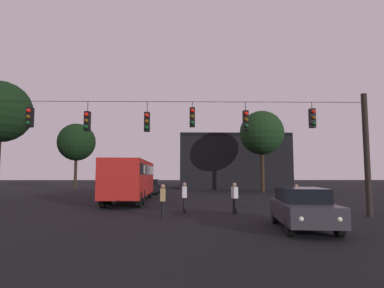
{
  "coord_description": "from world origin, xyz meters",
  "views": [
    {
      "loc": [
        0.89,
        -4.12,
        2.04
      ],
      "look_at": [
        1.14,
        11.45,
        3.5
      ],
      "focal_mm": 30.17,
      "sensor_mm": 36.0,
      "label": 1
    }
  ],
  "objects_px": {
    "pedestrian_crossing_left": "(235,196)",
    "city_bus": "(131,176)",
    "pedestrian_crossing_center": "(297,197)",
    "car_near_right": "(302,207)",
    "pedestrian_crossing_right": "(163,199)",
    "tree_behind_building": "(0,112)",
    "tree_left_silhouette": "(262,133)",
    "pedestrian_near_bus": "(184,196)",
    "tree_right_far": "(77,142)",
    "car_far_left": "(150,186)"
  },
  "relations": [
    {
      "from": "pedestrian_crossing_left",
      "to": "city_bus",
      "type": "bearing_deg",
      "value": 132.36
    },
    {
      "from": "pedestrian_crossing_center",
      "to": "car_near_right",
      "type": "bearing_deg",
      "value": -106.67
    },
    {
      "from": "pedestrian_crossing_center",
      "to": "pedestrian_crossing_right",
      "type": "height_order",
      "value": "pedestrian_crossing_right"
    },
    {
      "from": "car_near_right",
      "to": "tree_behind_building",
      "type": "relative_size",
      "value": 0.47
    },
    {
      "from": "pedestrian_crossing_left",
      "to": "tree_left_silhouette",
      "type": "xyz_separation_m",
      "value": [
        6.04,
        19.32,
        5.81
      ]
    },
    {
      "from": "pedestrian_near_bus",
      "to": "tree_left_silhouette",
      "type": "bearing_deg",
      "value": 65.35
    },
    {
      "from": "pedestrian_crossing_right",
      "to": "tree_right_far",
      "type": "distance_m",
      "value": 32.82
    },
    {
      "from": "pedestrian_crossing_left",
      "to": "pedestrian_crossing_right",
      "type": "xyz_separation_m",
      "value": [
        -3.62,
        -1.63,
        -0.01
      ]
    },
    {
      "from": "pedestrian_crossing_center",
      "to": "tree_right_far",
      "type": "height_order",
      "value": "tree_right_far"
    },
    {
      "from": "city_bus",
      "to": "pedestrian_crossing_right",
      "type": "relative_size",
      "value": 7.03
    },
    {
      "from": "car_far_left",
      "to": "tree_right_far",
      "type": "height_order",
      "value": "tree_right_far"
    },
    {
      "from": "car_near_right",
      "to": "tree_right_far",
      "type": "height_order",
      "value": "tree_right_far"
    },
    {
      "from": "car_far_left",
      "to": "pedestrian_near_bus",
      "type": "bearing_deg",
      "value": -77.27
    },
    {
      "from": "pedestrian_crossing_right",
      "to": "tree_right_far",
      "type": "xyz_separation_m",
      "value": [
        -14.08,
        29.12,
        5.53
      ]
    },
    {
      "from": "tree_right_far",
      "to": "car_far_left",
      "type": "bearing_deg",
      "value": -43.47
    },
    {
      "from": "city_bus",
      "to": "car_far_left",
      "type": "relative_size",
      "value": 2.55
    },
    {
      "from": "tree_behind_building",
      "to": "tree_right_far",
      "type": "distance_m",
      "value": 18.53
    },
    {
      "from": "city_bus",
      "to": "car_far_left",
      "type": "distance_m",
      "value": 9.42
    },
    {
      "from": "car_far_left",
      "to": "tree_left_silhouette",
      "type": "distance_m",
      "value": 13.92
    },
    {
      "from": "tree_behind_building",
      "to": "car_near_right",
      "type": "bearing_deg",
      "value": -35.25
    },
    {
      "from": "tree_left_silhouette",
      "to": "city_bus",
      "type": "bearing_deg",
      "value": -136.59
    },
    {
      "from": "car_far_left",
      "to": "pedestrian_crossing_left",
      "type": "bearing_deg",
      "value": -69.34
    },
    {
      "from": "tree_behind_building",
      "to": "tree_right_far",
      "type": "relative_size",
      "value": 1.06
    },
    {
      "from": "pedestrian_near_bus",
      "to": "tree_behind_building",
      "type": "distance_m",
      "value": 18.28
    },
    {
      "from": "car_near_right",
      "to": "pedestrian_near_bus",
      "type": "bearing_deg",
      "value": 130.52
    },
    {
      "from": "pedestrian_crossing_right",
      "to": "tree_left_silhouette",
      "type": "xyz_separation_m",
      "value": [
        9.66,
        20.95,
        5.82
      ]
    },
    {
      "from": "tree_right_far",
      "to": "tree_left_silhouette",
      "type": "bearing_deg",
      "value": -18.99
    },
    {
      "from": "pedestrian_crossing_left",
      "to": "tree_right_far",
      "type": "height_order",
      "value": "tree_right_far"
    },
    {
      "from": "car_far_left",
      "to": "tree_left_silhouette",
      "type": "height_order",
      "value": "tree_left_silhouette"
    },
    {
      "from": "city_bus",
      "to": "car_near_right",
      "type": "distance_m",
      "value": 14.8
    },
    {
      "from": "pedestrian_crossing_right",
      "to": "tree_behind_building",
      "type": "relative_size",
      "value": 0.16
    },
    {
      "from": "pedestrian_crossing_center",
      "to": "pedestrian_crossing_left",
      "type": "bearing_deg",
      "value": -174.52
    },
    {
      "from": "pedestrian_crossing_left",
      "to": "pedestrian_crossing_right",
      "type": "relative_size",
      "value": 1.01
    },
    {
      "from": "city_bus",
      "to": "pedestrian_crossing_center",
      "type": "distance_m",
      "value": 12.26
    },
    {
      "from": "car_far_left",
      "to": "city_bus",
      "type": "bearing_deg",
      "value": -92.34
    },
    {
      "from": "pedestrian_crossing_left",
      "to": "tree_left_silhouette",
      "type": "distance_m",
      "value": 21.06
    },
    {
      "from": "car_far_left",
      "to": "tree_left_silhouette",
      "type": "bearing_deg",
      "value": 12.2
    },
    {
      "from": "car_near_right",
      "to": "tree_behind_building",
      "type": "distance_m",
      "value": 24.59
    },
    {
      "from": "city_bus",
      "to": "tree_right_far",
      "type": "bearing_deg",
      "value": 118.69
    },
    {
      "from": "tree_left_silhouette",
      "to": "car_near_right",
      "type": "bearing_deg",
      "value": -99.88
    },
    {
      "from": "pedestrian_crossing_center",
      "to": "tree_behind_building",
      "type": "xyz_separation_m",
      "value": [
        -20.95,
        8.65,
        6.2
      ]
    },
    {
      "from": "pedestrian_crossing_left",
      "to": "pedestrian_near_bus",
      "type": "xyz_separation_m",
      "value": [
        -2.62,
        0.46,
        0.0
      ]
    },
    {
      "from": "city_bus",
      "to": "pedestrian_crossing_left",
      "type": "xyz_separation_m",
      "value": [
        6.66,
        -7.31,
        -0.97
      ]
    },
    {
      "from": "car_far_left",
      "to": "pedestrian_crossing_center",
      "type": "height_order",
      "value": "car_far_left"
    },
    {
      "from": "tree_left_silhouette",
      "to": "tree_behind_building",
      "type": "height_order",
      "value": "tree_behind_building"
    },
    {
      "from": "pedestrian_crossing_right",
      "to": "tree_behind_building",
      "type": "xyz_separation_m",
      "value": [
        -13.96,
        10.6,
        6.16
      ]
    },
    {
      "from": "city_bus",
      "to": "car_near_right",
      "type": "bearing_deg",
      "value": -54.83
    },
    {
      "from": "pedestrian_crossing_center",
      "to": "pedestrian_near_bus",
      "type": "distance_m",
      "value": 5.99
    },
    {
      "from": "pedestrian_near_bus",
      "to": "car_far_left",
      "type": "bearing_deg",
      "value": 102.73
    },
    {
      "from": "city_bus",
      "to": "car_near_right",
      "type": "xyz_separation_m",
      "value": [
        8.5,
        -12.07,
        -1.07
      ]
    }
  ]
}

